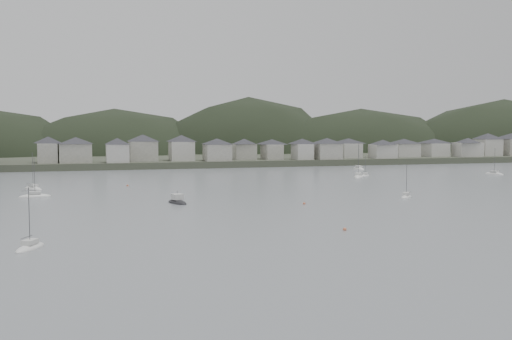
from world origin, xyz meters
name	(u,v)px	position (x,y,z in m)	size (l,w,h in m)	color
ground	(367,231)	(0.00, 0.00, 0.00)	(900.00, 900.00, 0.00)	slate
far_shore_land	(164,153)	(0.00, 295.00, 1.50)	(900.00, 250.00, 3.00)	#383D2D
forested_ridge	(178,176)	(4.83, 269.40, -11.28)	(851.55, 103.94, 102.57)	black
waterfront_town	(295,147)	(50.59, 183.34, 8.66)	(451.48, 28.46, 12.92)	gray
moored_fleet	(259,194)	(-2.36, 63.11, 0.18)	(226.90, 174.65, 13.26)	silver
motor_launch_far	(177,202)	(-27.44, 49.81, 0.29)	(5.35, 8.93, 4.00)	black
mooring_buoys	(256,202)	(-8.29, 45.56, 0.15)	(177.45, 108.58, 0.70)	#CE6A44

